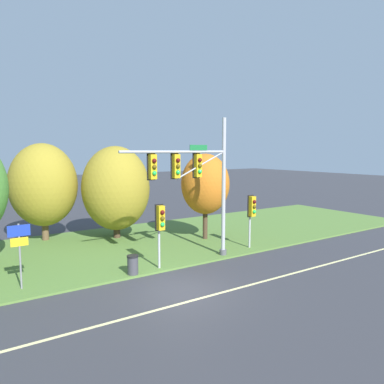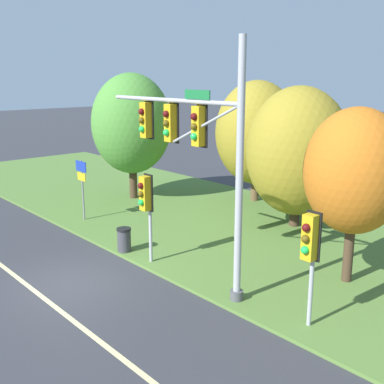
# 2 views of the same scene
# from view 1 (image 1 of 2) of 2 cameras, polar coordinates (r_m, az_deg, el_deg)

# --- Properties ---
(ground_plane) EXTENTS (160.00, 160.00, 0.00)m
(ground_plane) POSITION_cam_1_polar(r_m,az_deg,el_deg) (16.79, -1.43, -14.68)
(ground_plane) COLOR #333338
(lane_stripe) EXTENTS (36.00, 0.16, 0.01)m
(lane_stripe) POSITION_cam_1_polar(r_m,az_deg,el_deg) (15.86, 1.00, -15.96)
(lane_stripe) COLOR beige
(lane_stripe) RESTS_ON ground
(grass_verge) EXTENTS (48.00, 11.50, 0.10)m
(grass_verge) POSITION_cam_1_polar(r_m,az_deg,el_deg) (23.82, -12.28, -8.32)
(grass_verge) COLOR #517533
(grass_verge) RESTS_ON ground
(traffic_signal_mast) EXTENTS (6.42, 0.49, 7.72)m
(traffic_signal_mast) POSITION_cam_1_polar(r_m,az_deg,el_deg) (19.83, 0.65, 2.43)
(traffic_signal_mast) COLOR #9EA0A5
(traffic_signal_mast) RESTS_ON grass_verge
(pedestrian_signal_near_kerb) EXTENTS (0.46, 0.55, 3.27)m
(pedestrian_signal_near_kerb) POSITION_cam_1_polar(r_m,az_deg,el_deg) (18.67, -4.83, -4.58)
(pedestrian_signal_near_kerb) COLOR #9EA0A5
(pedestrian_signal_near_kerb) RESTS_ON grass_verge
(pedestrian_signal_further_along) EXTENTS (0.46, 0.55, 3.24)m
(pedestrian_signal_further_along) POSITION_cam_1_polar(r_m,az_deg,el_deg) (22.88, 9.11, -2.68)
(pedestrian_signal_further_along) COLOR #9EA0A5
(pedestrian_signal_further_along) RESTS_ON grass_verge
(route_sign_post) EXTENTS (0.91, 0.08, 2.84)m
(route_sign_post) POSITION_cam_1_polar(r_m,az_deg,el_deg) (17.63, -24.80, -7.34)
(route_sign_post) COLOR slate
(route_sign_post) RESTS_ON grass_verge
(tree_left_of_mast) EXTENTS (4.35, 4.35, 6.40)m
(tree_left_of_mast) POSITION_cam_1_polar(r_m,az_deg,el_deg) (26.40, -21.72, 1.00)
(tree_left_of_mast) COLOR brown
(tree_left_of_mast) RESTS_ON grass_verge
(tree_behind_signpost) EXTENTS (4.53, 4.53, 6.22)m
(tree_behind_signpost) POSITION_cam_1_polar(r_m,az_deg,el_deg) (25.69, -11.52, 0.55)
(tree_behind_signpost) COLOR #423021
(tree_behind_signpost) RESTS_ON grass_verge
(tree_mid_verge) EXTENTS (3.23, 3.23, 5.72)m
(tree_mid_verge) POSITION_cam_1_polar(r_m,az_deg,el_deg) (24.88, 2.04, 1.20)
(tree_mid_verge) COLOR #423021
(tree_mid_verge) RESTS_ON grass_verge
(trash_bin) EXTENTS (0.56, 0.56, 0.93)m
(trash_bin) POSITION_cam_1_polar(r_m,az_deg,el_deg) (18.49, -9.01, -10.88)
(trash_bin) COLOR #38383D
(trash_bin) RESTS_ON grass_verge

